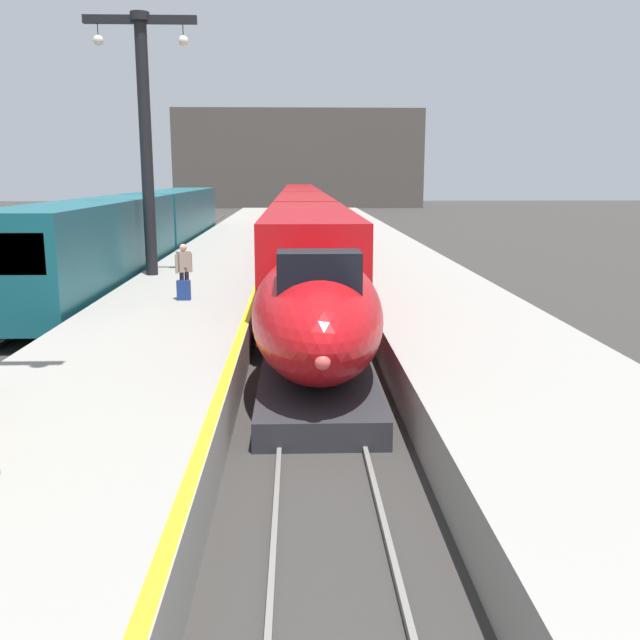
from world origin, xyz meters
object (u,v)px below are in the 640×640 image
object	(u,v)px
highspeed_train_main	(302,216)
passenger_near_edge	(184,267)
station_column_far	(145,122)
rolling_suitcase	(184,290)
regional_train_adjacent	(147,227)

from	to	relation	value
highspeed_train_main	passenger_near_edge	distance (m)	27.45
highspeed_train_main	station_column_far	distance (m)	22.99
rolling_suitcase	station_column_far	bearing A→B (deg)	110.33
highspeed_train_main	rolling_suitcase	size ratio (longest dim) A/B	77.01
station_column_far	passenger_near_edge	xyz separation A→B (m)	(2.07, -5.46, -4.62)
highspeed_train_main	rolling_suitcase	bearing A→B (deg)	-98.01
regional_train_adjacent	highspeed_train_main	bearing A→B (deg)	55.50
highspeed_train_main	station_column_far	size ratio (longest dim) A/B	8.10
rolling_suitcase	passenger_near_edge	bearing A→B (deg)	82.26
regional_train_adjacent	station_column_far	world-z (taller)	station_column_far
passenger_near_edge	rolling_suitcase	xyz separation A→B (m)	(-0.01, -0.10, -0.69)
station_column_far	rolling_suitcase	world-z (taller)	station_column_far
regional_train_adjacent	passenger_near_edge	bearing A→B (deg)	-74.49
station_column_far	passenger_near_edge	world-z (taller)	station_column_far
regional_train_adjacent	rolling_suitcase	size ratio (longest dim) A/B	37.27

